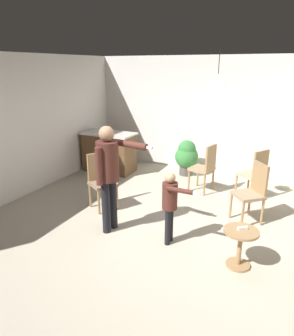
{
  "coord_description": "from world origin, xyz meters",
  "views": [
    {
      "loc": [
        1.5,
        -3.94,
        2.47
      ],
      "look_at": [
        -0.41,
        0.01,
        1.0
      ],
      "focal_mm": 32.77,
      "sensor_mm": 36.0,
      "label": 1
    }
  ],
  "objects": [
    {
      "name": "wall_back",
      "position": [
        0.0,
        3.2,
        1.35
      ],
      "size": [
        6.4,
        0.1,
        2.7
      ],
      "primitive_type": "cube",
      "color": "silver",
      "rests_on": "ground"
    },
    {
      "name": "dining_chair_centre_back",
      "position": [
        1.04,
        0.93,
        0.55
      ],
      "size": [
        0.59,
        0.59,
        1.0
      ],
      "rotation": [
        0.0,
        0.0,
        2.29
      ],
      "color": "#99754C",
      "rests_on": "ground"
    },
    {
      "name": "dining_chair_near_wall",
      "position": [
        0.01,
        1.83,
        0.55
      ],
      "size": [
        0.51,
        0.51,
        1.0
      ],
      "rotation": [
        0.0,
        0.0,
        1.34
      ],
      "color": "#99754C",
      "rests_on": "ground"
    },
    {
      "name": "person_child",
      "position": [
        0.09,
        -0.27,
        0.67
      ],
      "size": [
        0.57,
        0.32,
        1.09
      ],
      "rotation": [
        0.0,
        0.0,
        -1.57
      ],
      "color": "black",
      "rests_on": "ground"
    },
    {
      "name": "dining_chair_spare",
      "position": [
        0.95,
        1.88,
        0.55
      ],
      "size": [
        0.58,
        0.58,
        1.0
      ],
      "rotation": [
        0.0,
        0.0,
        1.01
      ],
      "color": "#99754C",
      "rests_on": "ground"
    },
    {
      "name": "potted_plant_corner",
      "position": [
        -0.66,
        2.65,
        0.46
      ],
      "size": [
        0.55,
        0.55,
        0.84
      ],
      "color": "#4C4742",
      "rests_on": "ground"
    },
    {
      "name": "dining_chair_by_counter",
      "position": [
        -1.48,
        0.32,
        0.55
      ],
      "size": [
        0.57,
        0.57,
        1.0
      ],
      "rotation": [
        0.0,
        0.0,
        4.19
      ],
      "color": "#99754C",
      "rests_on": "ground"
    },
    {
      "name": "ground",
      "position": [
        0.0,
        0.0,
        0.0
      ],
      "size": [
        7.68,
        7.68,
        0.0
      ],
      "primitive_type": "plane",
      "color": "#B2A893"
    },
    {
      "name": "wall_left",
      "position": [
        -3.2,
        0.0,
        1.35
      ],
      "size": [
        0.1,
        6.4,
        2.7
      ],
      "primitive_type": "cube",
      "color": "silver",
      "rests_on": "ground"
    },
    {
      "name": "side_table_by_couch",
      "position": [
        1.1,
        -0.39,
        0.33
      ],
      "size": [
        0.44,
        0.44,
        0.52
      ],
      "color": "#99754C",
      "rests_on": "ground"
    },
    {
      "name": "spare_remote_on_table",
      "position": [
        1.1,
        -0.36,
        0.54
      ],
      "size": [
        0.13,
        0.11,
        0.04
      ],
      "primitive_type": "cube",
      "rotation": [
        0.0,
        0.0,
        2.22
      ],
      "color": "white",
      "rests_on": "side_table_by_couch"
    },
    {
      "name": "person_adult",
      "position": [
        -0.88,
        -0.32,
        1.03
      ],
      "size": [
        0.84,
        0.48,
        1.66
      ],
      "rotation": [
        0.0,
        0.0,
        -1.7
      ],
      "color": "black",
      "rests_on": "ground"
    },
    {
      "name": "kitchen_counter",
      "position": [
        -2.45,
        2.12,
        0.48
      ],
      "size": [
        1.26,
        0.66,
        0.95
      ],
      "color": "brown",
      "rests_on": "ground"
    },
    {
      "name": "ceiling_light_pendant",
      "position": [
        0.32,
        1.08,
        2.25
      ],
      "size": [
        0.32,
        0.32,
        0.55
      ],
      "color": "silver"
    }
  ]
}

